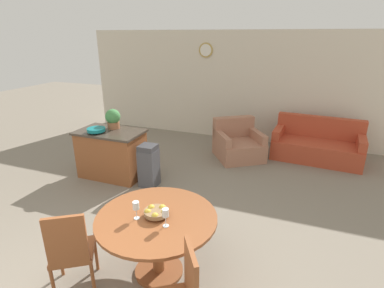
# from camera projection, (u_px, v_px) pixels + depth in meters

# --- Properties ---
(wall_back) EXTENTS (8.00, 0.09, 2.70)m
(wall_back) POSITION_uv_depth(u_px,v_px,m) (233.00, 86.00, 7.55)
(wall_back) COLOR beige
(wall_back) RESTS_ON ground_plane
(dining_table) EXTENTS (1.32, 1.32, 0.75)m
(dining_table) POSITION_uv_depth(u_px,v_px,m) (157.00, 230.00, 3.28)
(dining_table) COLOR brown
(dining_table) RESTS_ON ground_plane
(dining_chair_near_left) EXTENTS (0.58, 0.58, 1.00)m
(dining_chair_near_left) POSITION_uv_depth(u_px,v_px,m) (71.00, 249.00, 3.04)
(dining_chair_near_left) COLOR brown
(dining_chair_near_left) RESTS_ON ground_plane
(fruit_bowl) EXTENTS (0.27, 0.27, 0.10)m
(fruit_bowl) POSITION_uv_depth(u_px,v_px,m) (156.00, 212.00, 3.20)
(fruit_bowl) COLOR olive
(fruit_bowl) RESTS_ON dining_table
(wine_glass_left) EXTENTS (0.07, 0.07, 0.20)m
(wine_glass_left) POSITION_uv_depth(u_px,v_px,m) (136.00, 206.00, 3.13)
(wine_glass_left) COLOR silver
(wine_glass_left) RESTS_ON dining_table
(wine_glass_right) EXTENTS (0.07, 0.07, 0.20)m
(wine_glass_right) POSITION_uv_depth(u_px,v_px,m) (165.00, 213.00, 3.00)
(wine_glass_right) COLOR silver
(wine_glass_right) RESTS_ON dining_table
(kitchen_island) EXTENTS (1.23, 0.74, 0.91)m
(kitchen_island) POSITION_uv_depth(u_px,v_px,m) (112.00, 154.00, 5.70)
(kitchen_island) COLOR brown
(kitchen_island) RESTS_ON ground_plane
(teal_bowl) EXTENTS (0.33, 0.33, 0.08)m
(teal_bowl) POSITION_uv_depth(u_px,v_px,m) (96.00, 130.00, 5.44)
(teal_bowl) COLOR #147A7F
(teal_bowl) RESTS_ON kitchen_island
(potted_plant) EXTENTS (0.28, 0.28, 0.37)m
(potted_plant) POSITION_uv_depth(u_px,v_px,m) (113.00, 118.00, 5.64)
(potted_plant) COLOR #A36642
(potted_plant) RESTS_ON kitchen_island
(trash_bin) EXTENTS (0.30, 0.30, 0.78)m
(trash_bin) POSITION_uv_depth(u_px,v_px,m) (149.00, 166.00, 5.33)
(trash_bin) COLOR #47474C
(trash_bin) RESTS_ON ground_plane
(couch) EXTENTS (1.88, 1.02, 0.89)m
(couch) POSITION_uv_depth(u_px,v_px,m) (317.00, 146.00, 6.54)
(couch) COLOR #B24228
(couch) RESTS_ON ground_plane
(armchair) EXTENTS (1.30, 1.30, 0.84)m
(armchair) POSITION_uv_depth(u_px,v_px,m) (238.00, 145.00, 6.63)
(armchair) COLOR #A87056
(armchair) RESTS_ON ground_plane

